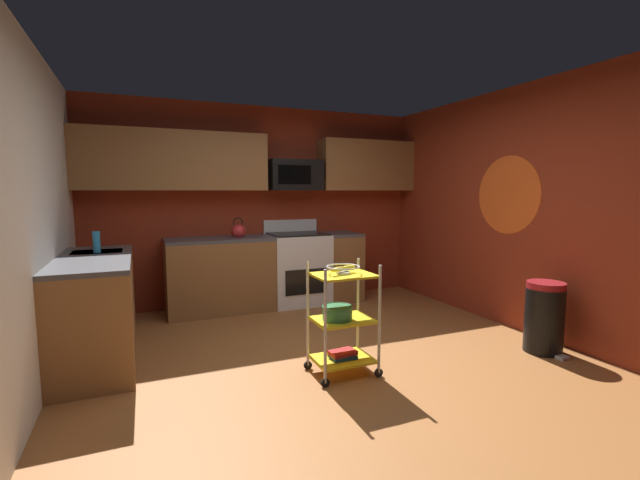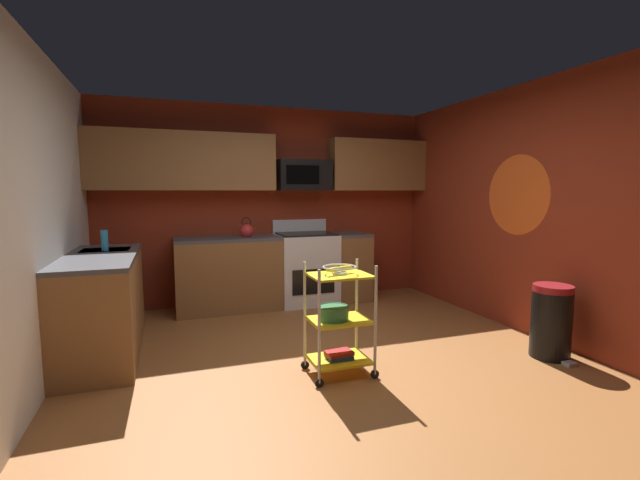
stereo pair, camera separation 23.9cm
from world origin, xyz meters
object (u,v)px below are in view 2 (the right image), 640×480
(rolling_cart, at_px, (339,320))
(mixing_bowl_large, at_px, (334,313))
(dish_soap_bottle, at_px, (105,240))
(trash_can, at_px, (551,321))
(oven_range, at_px, (306,267))
(fruit_bowl, at_px, (339,268))
(microwave, at_px, (303,175))
(kettle, at_px, (247,231))
(book_stack, at_px, (339,355))

(rolling_cart, relative_size, mixing_bowl_large, 3.63)
(dish_soap_bottle, xyz_separation_m, trash_can, (3.79, -1.72, -0.69))
(oven_range, height_order, rolling_cart, oven_range)
(rolling_cart, relative_size, fruit_bowl, 3.36)
(oven_range, bearing_deg, fruit_bowl, -100.90)
(microwave, bearing_deg, kettle, -172.11)
(microwave, relative_size, kettle, 2.65)
(mixing_bowl_large, bearing_deg, microwave, 78.43)
(oven_range, bearing_deg, book_stack, -100.90)
(fruit_bowl, xyz_separation_m, kettle, (-0.35, 2.26, 0.12))
(dish_soap_bottle, bearing_deg, microwave, 22.38)
(microwave, height_order, mixing_bowl_large, microwave)
(trash_can, bearing_deg, oven_range, 120.28)
(microwave, xyz_separation_m, fruit_bowl, (-0.44, -2.37, -0.82))
(mixing_bowl_large, distance_m, kettle, 2.33)
(kettle, bearing_deg, microwave, 7.89)
(oven_range, xyz_separation_m, kettle, (-0.78, -0.00, 0.52))
(oven_range, height_order, dish_soap_bottle, dish_soap_bottle)
(microwave, distance_m, book_stack, 2.86)
(oven_range, distance_m, trash_can, 2.97)
(microwave, bearing_deg, dish_soap_bottle, -157.62)
(fruit_bowl, height_order, kettle, kettle)
(microwave, bearing_deg, trash_can, -60.70)
(fruit_bowl, height_order, dish_soap_bottle, dish_soap_bottle)
(kettle, height_order, trash_can, kettle)
(book_stack, bearing_deg, mixing_bowl_large, 180.00)
(mixing_bowl_large, bearing_deg, trash_can, -8.59)
(microwave, xyz_separation_m, mixing_bowl_large, (-0.48, -2.37, -1.18))
(rolling_cart, distance_m, dish_soap_bottle, 2.41)
(oven_range, distance_m, dish_soap_bottle, 2.51)
(kettle, distance_m, dish_soap_bottle, 1.73)
(fruit_bowl, distance_m, trash_can, 2.03)
(microwave, relative_size, book_stack, 3.06)
(kettle, distance_m, trash_can, 3.49)
(rolling_cart, xyz_separation_m, trash_can, (1.93, -0.30, -0.12))
(oven_range, bearing_deg, rolling_cart, -100.90)
(oven_range, height_order, mixing_bowl_large, oven_range)
(dish_soap_bottle, height_order, trash_can, dish_soap_bottle)
(fruit_bowl, distance_m, mixing_bowl_large, 0.36)
(trash_can, bearing_deg, microwave, 119.30)
(rolling_cart, xyz_separation_m, dish_soap_bottle, (-1.86, 1.42, 0.57))
(fruit_bowl, bearing_deg, book_stack, -90.00)
(trash_can, bearing_deg, book_stack, 171.19)
(dish_soap_bottle, bearing_deg, kettle, 28.94)
(trash_can, bearing_deg, kettle, 131.69)
(mixing_bowl_large, height_order, dish_soap_bottle, dish_soap_bottle)
(oven_range, bearing_deg, trash_can, -59.72)
(book_stack, xyz_separation_m, trash_can, (1.93, -0.30, 0.17))
(fruit_bowl, bearing_deg, microwave, 79.58)
(book_stack, xyz_separation_m, kettle, (-0.35, 2.26, 0.84))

